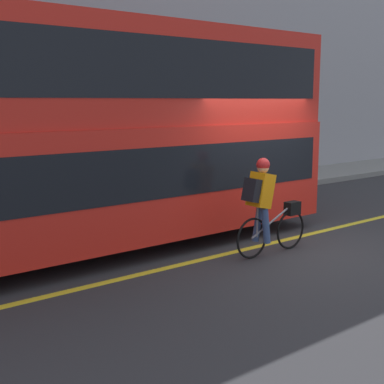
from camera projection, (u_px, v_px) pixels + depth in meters
ground_plane at (283, 247)px, 9.13m from camera, size 80.00×80.00×0.00m
road_center_line at (271, 243)px, 9.35m from camera, size 50.00×0.14×0.01m
sidewalk_curb at (128, 200)px, 12.99m from camera, size 60.00×2.20×0.16m
building_facade at (98, 33)px, 13.27m from camera, size 60.00×0.30×8.24m
bus at (60, 129)px, 8.29m from camera, size 9.54×2.53×3.69m
cyclist_on_bike at (265, 203)px, 8.49m from camera, size 1.56×0.32×1.59m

